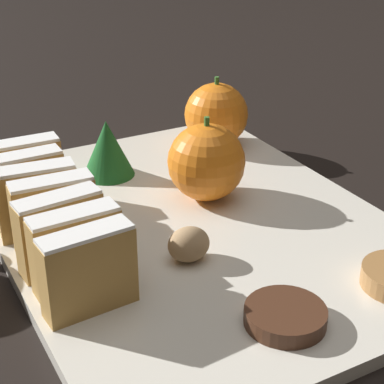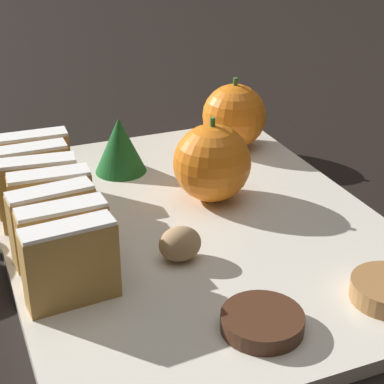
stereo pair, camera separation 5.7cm
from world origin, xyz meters
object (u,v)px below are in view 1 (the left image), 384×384
(orange_far, at_px, (206,162))
(chocolate_cookie, at_px, (285,316))
(orange_near, at_px, (216,115))
(walnut, at_px, (189,244))

(orange_far, height_order, chocolate_cookie, orange_far)
(orange_far, bearing_deg, chocolate_cookie, -103.79)
(orange_near, xyz_separation_m, chocolate_cookie, (-0.13, -0.31, -0.03))
(orange_near, xyz_separation_m, orange_far, (-0.08, -0.11, 0.00))
(orange_near, xyz_separation_m, walnut, (-0.15, -0.20, -0.02))
(orange_far, bearing_deg, walnut, -126.80)
(walnut, bearing_deg, orange_far, 53.20)
(walnut, bearing_deg, chocolate_cookie, -79.26)
(chocolate_cookie, bearing_deg, orange_far, 76.21)
(orange_near, height_order, orange_far, orange_far)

